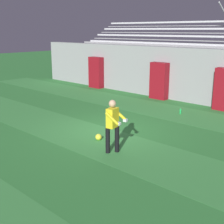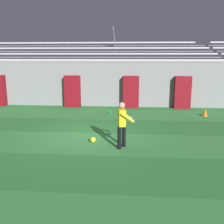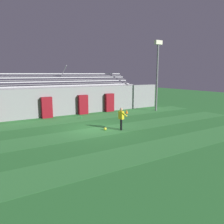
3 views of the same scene
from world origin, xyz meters
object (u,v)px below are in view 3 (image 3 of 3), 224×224
at_px(floodlight_pole, 157,67).
at_px(soccer_ball, 105,129).
at_px(padding_pillar_far_right, 109,103).
at_px(water_bottle, 81,117).
at_px(traffic_cone, 127,111).
at_px(padding_pillar_gate_left, 47,108).
at_px(goalkeeper, 121,117).
at_px(padding_pillar_gate_right, 83,105).

relative_size(floodlight_pole, soccer_ball, 35.12).
height_order(padding_pillar_far_right, water_bottle, padding_pillar_far_right).
distance_m(padding_pillar_far_right, traffic_cone, 2.38).
height_order(padding_pillar_gate_left, traffic_cone, padding_pillar_gate_left).
bearing_deg(floodlight_pole, soccer_ball, -153.55).
bearing_deg(goalkeeper, soccer_ball, 157.22).
relative_size(padding_pillar_far_right, floodlight_pole, 0.26).
xyz_separation_m(padding_pillar_gate_right, floodlight_pole, (8.03, -2.29, 3.92)).
height_order(padding_pillar_gate_right, traffic_cone, padding_pillar_gate_right).
bearing_deg(floodlight_pole, traffic_cone, 176.72).
height_order(floodlight_pole, soccer_ball, floodlight_pole).
bearing_deg(water_bottle, traffic_cone, -0.85).
bearing_deg(soccer_ball, padding_pillar_gate_right, 78.97).
distance_m(goalkeeper, water_bottle, 5.58).
xyz_separation_m(goalkeeper, traffic_cone, (4.30, 5.37, -0.74)).
xyz_separation_m(floodlight_pole, traffic_cone, (-3.95, 0.23, -4.70)).
xyz_separation_m(soccer_ball, traffic_cone, (5.43, 4.89, 0.10)).
height_order(padding_pillar_gate_left, floodlight_pole, floodlight_pole).
height_order(padding_pillar_far_right, soccer_ball, padding_pillar_far_right).
height_order(goalkeeper, water_bottle, goalkeeper).
bearing_deg(padding_pillar_gate_left, water_bottle, -37.37).
bearing_deg(padding_pillar_gate_right, padding_pillar_gate_left, 180.00).
xyz_separation_m(padding_pillar_gate_left, padding_pillar_far_right, (6.93, 0.00, 0.00)).
distance_m(padding_pillar_gate_right, soccer_ball, 7.14).
xyz_separation_m(goalkeeper, soccer_ball, (-1.13, 0.47, -0.84)).
relative_size(padding_pillar_gate_left, soccer_ball, 9.06).
bearing_deg(water_bottle, padding_pillar_gate_left, 142.63).
relative_size(padding_pillar_gate_right, water_bottle, 8.31).
distance_m(soccer_ball, water_bottle, 4.98).
xyz_separation_m(padding_pillar_far_right, soccer_ball, (-4.54, -6.96, -0.89)).
relative_size(padding_pillar_gate_left, traffic_cone, 4.75).
xyz_separation_m(padding_pillar_gate_right, traffic_cone, (4.07, -2.06, -0.79)).
relative_size(padding_pillar_gate_left, padding_pillar_far_right, 1.00).
xyz_separation_m(padding_pillar_gate_right, goalkeeper, (-0.23, -7.43, -0.04)).
bearing_deg(traffic_cone, padding_pillar_far_right, 113.31).
relative_size(padding_pillar_gate_left, padding_pillar_gate_right, 1.00).
bearing_deg(goalkeeper, padding_pillar_gate_left, 115.28).
bearing_deg(padding_pillar_gate_left, traffic_cone, -14.79).
distance_m(floodlight_pole, water_bottle, 10.35).
bearing_deg(padding_pillar_far_right, padding_pillar_gate_right, 180.00).
height_order(padding_pillar_gate_right, soccer_ball, padding_pillar_gate_right).
bearing_deg(goalkeeper, padding_pillar_far_right, 65.31).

